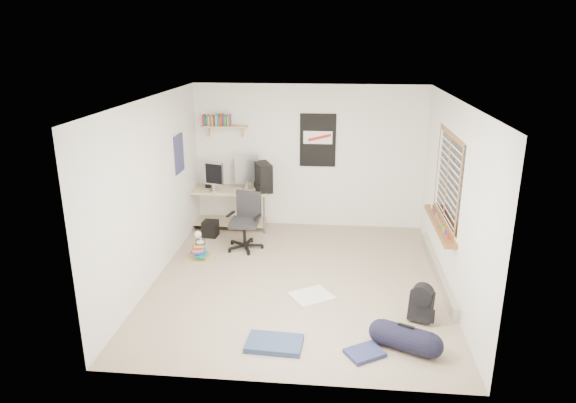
# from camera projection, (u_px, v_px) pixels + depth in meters

# --- Properties ---
(floor) EXTENTS (4.00, 4.50, 0.01)m
(floor) POSITION_uv_depth(u_px,v_px,m) (298.00, 280.00, 7.19)
(floor) COLOR gray
(floor) RESTS_ON ground
(ceiling) EXTENTS (4.00, 4.50, 0.01)m
(ceiling) POSITION_uv_depth(u_px,v_px,m) (300.00, 99.00, 6.42)
(ceiling) COLOR white
(ceiling) RESTS_ON ground
(back_wall) EXTENTS (4.00, 0.01, 2.50)m
(back_wall) POSITION_uv_depth(u_px,v_px,m) (309.00, 157.00, 8.94)
(back_wall) COLOR silver
(back_wall) RESTS_ON ground
(left_wall) EXTENTS (0.01, 4.50, 2.50)m
(left_wall) POSITION_uv_depth(u_px,v_px,m) (153.00, 191.00, 6.99)
(left_wall) COLOR silver
(left_wall) RESTS_ON ground
(right_wall) EXTENTS (0.01, 4.50, 2.50)m
(right_wall) POSITION_uv_depth(u_px,v_px,m) (454.00, 199.00, 6.62)
(right_wall) COLOR silver
(right_wall) RESTS_ON ground
(desk) EXTENTS (1.69, 1.26, 0.71)m
(desk) POSITION_uv_depth(u_px,v_px,m) (227.00, 207.00, 9.11)
(desk) COLOR beige
(desk) RESTS_ON floor
(monitor_left) EXTENTS (0.36, 0.19, 0.39)m
(monitor_left) POSITION_uv_depth(u_px,v_px,m) (214.00, 181.00, 8.75)
(monitor_left) COLOR #949398
(monitor_left) RESTS_ON desk
(monitor_right) EXTENTS (0.44, 0.30, 0.48)m
(monitor_right) POSITION_uv_depth(u_px,v_px,m) (246.00, 176.00, 8.89)
(monitor_right) COLOR #B6B5BB
(monitor_right) RESTS_ON desk
(pc_tower) EXTENTS (0.39, 0.52, 0.49)m
(pc_tower) POSITION_uv_depth(u_px,v_px,m) (263.00, 177.00, 8.81)
(pc_tower) COLOR black
(pc_tower) RESTS_ON desk
(keyboard) EXTENTS (0.38, 0.26, 0.02)m
(keyboard) POSITION_uv_depth(u_px,v_px,m) (247.00, 193.00, 8.69)
(keyboard) COLOR black
(keyboard) RESTS_ON desk
(speaker_left) EXTENTS (0.10, 0.10, 0.19)m
(speaker_left) POSITION_uv_depth(u_px,v_px,m) (208.00, 183.00, 9.00)
(speaker_left) COLOR black
(speaker_left) RESTS_ON desk
(speaker_right) EXTENTS (0.10, 0.10, 0.16)m
(speaker_right) POSITION_uv_depth(u_px,v_px,m) (259.00, 190.00, 8.65)
(speaker_right) COLOR black
(speaker_right) RESTS_ON desk
(office_chair) EXTENTS (0.72, 0.72, 0.91)m
(office_chair) POSITION_uv_depth(u_px,v_px,m) (244.00, 220.00, 8.12)
(office_chair) COLOR black
(office_chair) RESTS_ON floor
(wall_shelf) EXTENTS (0.80, 0.22, 0.24)m
(wall_shelf) POSITION_uv_depth(u_px,v_px,m) (225.00, 126.00, 8.80)
(wall_shelf) COLOR tan
(wall_shelf) RESTS_ON back_wall
(poster_back_wall) EXTENTS (0.62, 0.03, 0.92)m
(poster_back_wall) POSITION_uv_depth(u_px,v_px,m) (318.00, 140.00, 8.81)
(poster_back_wall) COLOR black
(poster_back_wall) RESTS_ON back_wall
(poster_left_wall) EXTENTS (0.02, 0.42, 0.60)m
(poster_left_wall) POSITION_uv_depth(u_px,v_px,m) (179.00, 154.00, 8.05)
(poster_left_wall) COLOR navy
(poster_left_wall) RESTS_ON left_wall
(window) EXTENTS (0.10, 1.50, 1.26)m
(window) POSITION_uv_depth(u_px,v_px,m) (446.00, 178.00, 6.85)
(window) COLOR brown
(window) RESTS_ON right_wall
(baseboard_heater) EXTENTS (0.08, 2.50, 0.18)m
(baseboard_heater) POSITION_uv_depth(u_px,v_px,m) (437.00, 271.00, 7.27)
(baseboard_heater) COLOR #B7B2A8
(baseboard_heater) RESTS_ON floor
(backpack) EXTENTS (0.33, 0.30, 0.36)m
(backpack) POSITION_uv_depth(u_px,v_px,m) (421.00, 306.00, 6.10)
(backpack) COLOR black
(backpack) RESTS_ON floor
(duffel_bag) EXTENTS (0.37, 0.37, 0.55)m
(duffel_bag) POSITION_uv_depth(u_px,v_px,m) (405.00, 338.00, 5.55)
(duffel_bag) COLOR black
(duffel_bag) RESTS_ON floor
(tshirt) EXTENTS (0.65, 0.63, 0.04)m
(tshirt) POSITION_uv_depth(u_px,v_px,m) (311.00, 297.00, 6.69)
(tshirt) COLOR silver
(tshirt) RESTS_ON floor
(jeans_a) EXTENTS (0.64, 0.43, 0.07)m
(jeans_a) POSITION_uv_depth(u_px,v_px,m) (274.00, 344.00, 5.65)
(jeans_a) COLOR navy
(jeans_a) RESTS_ON floor
(jeans_b) EXTENTS (0.48, 0.45, 0.05)m
(jeans_b) POSITION_uv_depth(u_px,v_px,m) (365.00, 353.00, 5.50)
(jeans_b) COLOR navy
(jeans_b) RESTS_ON floor
(book_stack) EXTENTS (0.42, 0.35, 0.27)m
(book_stack) POSITION_uv_depth(u_px,v_px,m) (200.00, 250.00, 7.82)
(book_stack) COLOR brown
(book_stack) RESTS_ON floor
(desk_lamp) EXTENTS (0.13, 0.20, 0.19)m
(desk_lamp) POSITION_uv_depth(u_px,v_px,m) (200.00, 236.00, 7.73)
(desk_lamp) COLOR white
(desk_lamp) RESTS_ON book_stack
(subwoofer) EXTENTS (0.26, 0.26, 0.27)m
(subwoofer) POSITION_uv_depth(u_px,v_px,m) (210.00, 229.00, 8.72)
(subwoofer) COLOR black
(subwoofer) RESTS_ON floor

